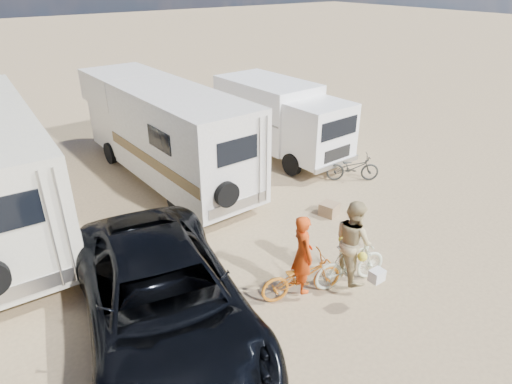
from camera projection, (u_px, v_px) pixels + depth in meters
ground at (329, 300)px, 9.14m from camera, size 140.00×140.00×0.00m
rv_main at (164, 134)px, 13.83m from camera, size 2.46×7.90×3.01m
box_truck at (281, 120)px, 15.79m from camera, size 2.39×5.47×2.58m
dark_suv at (163, 298)px, 7.93m from camera, size 3.87×6.34×1.64m
bike_man at (301, 277)px, 9.07m from camera, size 1.86×1.08×0.92m
bike_woman at (350, 264)px, 9.39m from camera, size 1.78×0.85×1.03m
rider_man at (302, 261)px, 8.90m from camera, size 0.57×0.71×1.71m
rider_woman at (352, 248)px, 9.21m from camera, size 0.87×1.02×1.83m
bike_parked at (353, 168)px, 14.15m from camera, size 1.70×1.45×0.88m
cooler at (224, 201)px, 12.52m from camera, size 0.66×0.53×0.48m
crate at (329, 209)px, 12.23m from camera, size 0.55×0.55×0.35m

